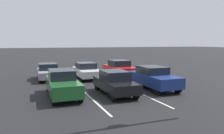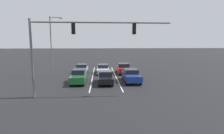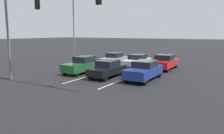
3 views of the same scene
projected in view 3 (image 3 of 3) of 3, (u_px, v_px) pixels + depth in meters
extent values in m
plane|color=black|center=(140.00, 66.00, 26.07)|extent=(240.00, 240.00, 0.00)
cube|color=silver|center=(145.00, 71.00, 22.88)|extent=(0.12, 17.51, 0.01)
cube|color=silver|center=(116.00, 68.00, 24.56)|extent=(0.12, 17.51, 0.01)
cube|color=#1E5928|center=(83.00, 66.00, 21.66)|extent=(1.70, 4.66, 0.75)
cube|color=black|center=(85.00, 59.00, 21.84)|extent=(1.50, 2.01, 0.58)
cube|color=red|center=(100.00, 62.00, 23.29)|extent=(0.24, 0.06, 0.12)
cube|color=red|center=(91.00, 61.00, 23.88)|extent=(0.24, 0.06, 0.12)
cylinder|color=black|center=(77.00, 73.00, 19.84)|extent=(0.22, 0.62, 0.62)
cylinder|color=black|center=(65.00, 72.00, 20.56)|extent=(0.22, 0.62, 0.62)
cylinder|color=black|center=(99.00, 68.00, 22.87)|extent=(0.22, 0.62, 0.62)
cylinder|color=black|center=(87.00, 67.00, 23.58)|extent=(0.22, 0.62, 0.62)
cube|color=navy|center=(144.00, 72.00, 18.39)|extent=(1.85, 4.63, 0.74)
cube|color=black|center=(145.00, 64.00, 18.51)|extent=(1.63, 2.13, 0.54)
cube|color=red|center=(160.00, 67.00, 19.98)|extent=(0.24, 0.06, 0.12)
cube|color=red|center=(147.00, 65.00, 20.63)|extent=(0.24, 0.06, 0.12)
cylinder|color=black|center=(145.00, 81.00, 16.59)|extent=(0.22, 0.69, 0.69)
cylinder|color=black|center=(126.00, 79.00, 17.38)|extent=(0.22, 0.69, 0.69)
cylinder|color=black|center=(159.00, 74.00, 19.52)|extent=(0.22, 0.69, 0.69)
cylinder|color=black|center=(143.00, 72.00, 20.31)|extent=(0.22, 0.69, 0.69)
cube|color=black|center=(108.00, 70.00, 19.54)|extent=(1.71, 4.30, 0.60)
cube|color=black|center=(108.00, 63.00, 19.50)|extent=(1.51, 1.96, 0.59)
cube|color=red|center=(124.00, 66.00, 21.02)|extent=(0.24, 0.06, 0.12)
cube|color=red|center=(114.00, 65.00, 21.62)|extent=(0.24, 0.06, 0.12)
cylinder|color=black|center=(105.00, 77.00, 17.89)|extent=(0.22, 0.67, 0.67)
cylinder|color=black|center=(91.00, 76.00, 18.62)|extent=(0.22, 0.67, 0.67)
cylinder|color=black|center=(123.00, 72.00, 20.56)|extent=(0.22, 0.67, 0.67)
cylinder|color=black|center=(110.00, 70.00, 21.29)|extent=(0.22, 0.67, 0.67)
cube|color=silver|center=(137.00, 62.00, 25.45)|extent=(1.85, 4.64, 0.59)
cube|color=black|center=(138.00, 57.00, 25.61)|extent=(1.63, 2.04, 0.55)
cube|color=red|center=(149.00, 59.00, 27.05)|extent=(0.24, 0.06, 0.12)
cube|color=red|center=(139.00, 58.00, 27.70)|extent=(0.24, 0.06, 0.12)
cylinder|color=black|center=(137.00, 67.00, 23.61)|extent=(0.22, 0.63, 0.63)
cylinder|color=black|center=(124.00, 66.00, 24.40)|extent=(0.22, 0.63, 0.63)
cylinder|color=black|center=(149.00, 63.00, 26.60)|extent=(0.22, 0.63, 0.63)
cylinder|color=black|center=(137.00, 62.00, 27.39)|extent=(0.22, 0.63, 0.63)
cube|color=red|center=(164.00, 63.00, 23.79)|extent=(1.92, 4.60, 0.71)
cube|color=black|center=(165.00, 57.00, 23.70)|extent=(1.69, 1.96, 0.58)
cube|color=red|center=(176.00, 60.00, 25.36)|extent=(0.24, 0.06, 0.12)
cube|color=red|center=(165.00, 59.00, 26.03)|extent=(0.24, 0.06, 0.12)
cylinder|color=black|center=(167.00, 69.00, 21.96)|extent=(0.22, 0.64, 0.64)
cylinder|color=black|center=(152.00, 68.00, 22.79)|extent=(0.22, 0.64, 0.64)
cylinder|color=black|center=(176.00, 65.00, 24.91)|extent=(0.22, 0.64, 0.64)
cylinder|color=black|center=(162.00, 64.00, 25.74)|extent=(0.22, 0.64, 0.64)
cube|color=gray|center=(114.00, 60.00, 27.60)|extent=(1.78, 4.30, 0.58)
cube|color=black|center=(115.00, 55.00, 27.74)|extent=(1.56, 1.91, 0.57)
cube|color=red|center=(126.00, 57.00, 29.07)|extent=(0.24, 0.06, 0.12)
cube|color=red|center=(117.00, 57.00, 29.69)|extent=(0.24, 0.06, 0.12)
cylinder|color=black|center=(112.00, 64.00, 25.91)|extent=(0.22, 0.60, 0.60)
cylinder|color=black|center=(102.00, 63.00, 26.66)|extent=(0.22, 0.60, 0.60)
cylinder|color=black|center=(125.00, 61.00, 28.64)|extent=(0.22, 0.60, 0.60)
cylinder|color=black|center=(115.00, 60.00, 29.39)|extent=(0.22, 0.60, 0.60)
cylinder|color=slate|center=(8.00, 38.00, 18.12)|extent=(0.20, 0.20, 6.98)
sphere|color=#19D83F|center=(100.00, 2.00, 13.39)|extent=(0.20, 0.20, 0.20)
cube|color=black|center=(37.00, 3.00, 15.88)|extent=(0.32, 0.22, 0.95)
sphere|color=#4C420C|center=(39.00, 3.00, 16.01)|extent=(0.20, 0.20, 0.20)
sphere|color=#19D83F|center=(39.00, 7.00, 16.06)|extent=(0.20, 0.20, 0.20)
cylinder|color=slate|center=(74.00, 30.00, 26.39)|extent=(0.14, 0.14, 8.49)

